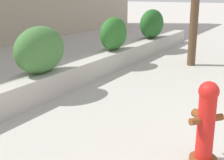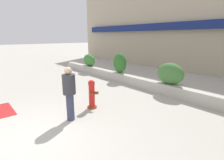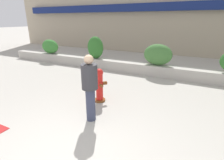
# 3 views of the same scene
# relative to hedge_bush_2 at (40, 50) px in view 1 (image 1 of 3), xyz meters

# --- Properties ---
(planter_wall_low) EXTENTS (18.00, 0.70, 0.50)m
(planter_wall_low) POSITION_rel_hedge_bush_2_xyz_m (-0.31, 0.00, -0.73)
(planter_wall_low) COLOR #B7B2A8
(planter_wall_low) RESTS_ON ground
(hedge_bush_2) EXTENTS (1.29, 0.70, 0.96)m
(hedge_bush_2) POSITION_rel_hedge_bush_2_xyz_m (0.00, 0.00, 0.00)
(hedge_bush_2) COLOR #427538
(hedge_bush_2) RESTS_ON planter_wall_low
(hedge_bush_3) EXTENTS (1.18, 0.59, 0.94)m
(hedge_bush_3) POSITION_rel_hedge_bush_2_xyz_m (3.05, 0.00, -0.01)
(hedge_bush_3) COLOR #2D6B28
(hedge_bush_3) RESTS_ON planter_wall_low
(hedge_bush_4) EXTENTS (1.45, 0.69, 1.02)m
(hedge_bush_4) POSITION_rel_hedge_bush_2_xyz_m (5.84, 0.00, 0.03)
(hedge_bush_4) COLOR #235B23
(hedge_bush_4) RESTS_ON planter_wall_low
(fire_hydrant) EXTENTS (0.50, 0.50, 1.08)m
(fire_hydrant) POSITION_rel_hedge_bush_2_xyz_m (-0.98, -3.61, -0.43)
(fire_hydrant) COLOR brown
(fire_hydrant) RESTS_ON ground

